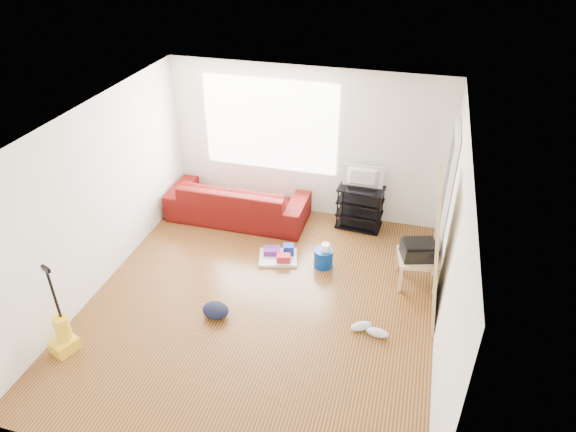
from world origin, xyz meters
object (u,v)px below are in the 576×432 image
(cleaning_tray, at_px, (279,255))
(bucket, at_px, (323,266))
(backpack, at_px, (216,316))
(sofa, at_px, (239,218))
(vacuum, at_px, (63,335))
(tv_stand, at_px, (360,207))
(side_table, at_px, (417,261))

(cleaning_tray, bearing_deg, bucket, 0.09)
(cleaning_tray, relative_size, backpack, 1.86)
(sofa, height_order, cleaning_tray, sofa)
(vacuum, bearing_deg, tv_stand, 72.15)
(tv_stand, relative_size, bucket, 2.68)
(bucket, distance_m, backpack, 1.80)
(sofa, height_order, backpack, sofa)
(side_table, xyz_separation_m, vacuum, (-3.95, -2.40, -0.14))
(side_table, distance_m, backpack, 2.83)
(side_table, height_order, bucket, side_table)
(sofa, relative_size, backpack, 6.56)
(sofa, xyz_separation_m, cleaning_tray, (0.98, -0.92, 0.06))
(sofa, xyz_separation_m, backpack, (0.53, -2.33, 0.00))
(side_table, distance_m, vacuum, 4.62)
(bucket, xyz_separation_m, cleaning_tray, (-0.67, -0.00, 0.06))
(cleaning_tray, xyz_separation_m, vacuum, (-1.96, -2.41, 0.16))
(sofa, distance_m, backpack, 2.39)
(tv_stand, xyz_separation_m, vacuum, (-2.97, -3.60, -0.15))
(tv_stand, relative_size, side_table, 1.24)
(sofa, bearing_deg, tv_stand, -172.28)
(sofa, relative_size, tv_stand, 3.09)
(sofa, height_order, side_table, side_table)
(bucket, bearing_deg, vacuum, -137.52)
(bucket, bearing_deg, sofa, 150.91)
(vacuum, bearing_deg, backpack, 55.09)
(side_table, bearing_deg, sofa, 162.62)
(side_table, bearing_deg, tv_stand, 129.13)
(sofa, xyz_separation_m, tv_stand, (1.99, 0.27, 0.37))
(sofa, height_order, vacuum, vacuum)
(side_table, height_order, vacuum, vacuum)
(tv_stand, relative_size, vacuum, 0.63)
(side_table, bearing_deg, backpack, -150.05)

